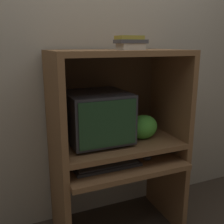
# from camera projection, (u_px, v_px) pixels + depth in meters

# --- Properties ---
(wall_back) EXTENTS (6.00, 0.06, 2.60)m
(wall_back) POSITION_uv_depth(u_px,v_px,m) (101.00, 61.00, 2.09)
(wall_back) COLOR #B2A893
(wall_back) RESTS_ON ground_plane
(desk_base) EXTENTS (0.93, 0.60, 0.62)m
(desk_base) POSITION_uv_depth(u_px,v_px,m) (119.00, 185.00, 1.98)
(desk_base) COLOR brown
(desk_base) RESTS_ON ground_plane
(desk_monitor_shelf) EXTENTS (0.93, 0.55, 0.13)m
(desk_monitor_shelf) POSITION_uv_depth(u_px,v_px,m) (117.00, 144.00, 1.94)
(desk_monitor_shelf) COLOR brown
(desk_monitor_shelf) RESTS_ON desk_base
(hutch_upper) EXTENTS (0.93, 0.55, 0.65)m
(hutch_upper) POSITION_uv_depth(u_px,v_px,m) (116.00, 82.00, 1.85)
(hutch_upper) COLOR brown
(hutch_upper) RESTS_ON desk_monitor_shelf
(crt_monitor) EXTENTS (0.43, 0.43, 0.36)m
(crt_monitor) POSITION_uv_depth(u_px,v_px,m) (97.00, 116.00, 1.86)
(crt_monitor) COLOR #333338
(crt_monitor) RESTS_ON desk_monitor_shelf
(keyboard) EXTENTS (0.46, 0.15, 0.03)m
(keyboard) POSITION_uv_depth(u_px,v_px,m) (107.00, 166.00, 1.79)
(keyboard) COLOR #2D2D30
(keyboard) RESTS_ON desk_base
(mouse) EXTENTS (0.07, 0.05, 0.03)m
(mouse) POSITION_uv_depth(u_px,v_px,m) (147.00, 158.00, 1.90)
(mouse) COLOR #28282B
(mouse) RESTS_ON desk_base
(snack_bag) EXTENTS (0.22, 0.16, 0.18)m
(snack_bag) POSITION_uv_depth(u_px,v_px,m) (143.00, 127.00, 1.94)
(snack_bag) COLOR green
(snack_bag) RESTS_ON desk_monitor_shelf
(book_stack) EXTENTS (0.19, 0.15, 0.09)m
(book_stack) POSITION_uv_depth(u_px,v_px,m) (130.00, 43.00, 1.71)
(book_stack) COLOR beige
(book_stack) RESTS_ON hutch_upper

